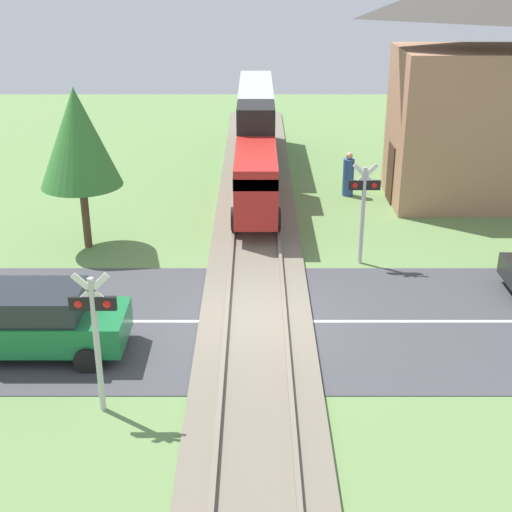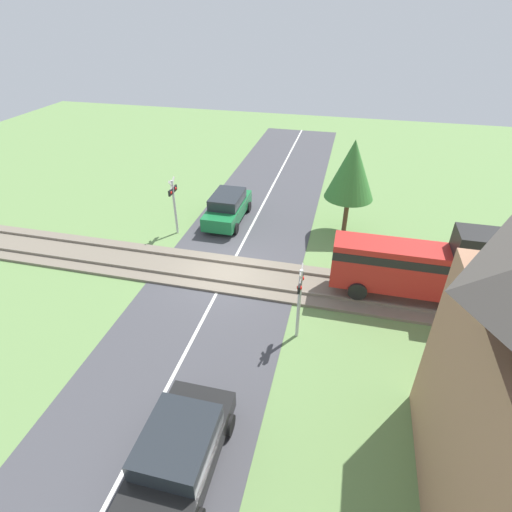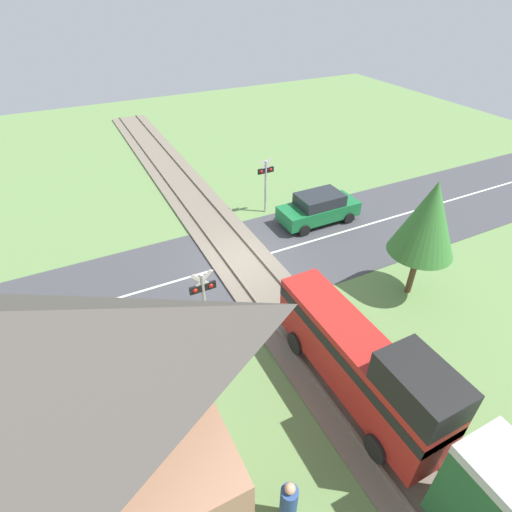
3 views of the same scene
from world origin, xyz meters
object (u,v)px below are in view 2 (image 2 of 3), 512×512
crossing_signal_east_approach (300,293)px  car_near_crossing (228,207)px  car_far_side (179,450)px  crossing_signal_west_approach (174,199)px  pedestrian_by_station (491,359)px

crossing_signal_east_approach → car_near_crossing: bearing=-147.8°
car_far_side → crossing_signal_west_approach: crossing_signal_west_approach is taller
car_near_crossing → crossing_signal_west_approach: (1.94, -2.20, 1.12)m
car_far_side → crossing_signal_west_approach: bearing=-156.5°
car_near_crossing → pedestrian_by_station: pedestrian_by_station is taller
car_near_crossing → pedestrian_by_station: (8.45, 11.33, -0.07)m
car_near_crossing → crossing_signal_east_approach: crossing_signal_east_approach is taller
crossing_signal_east_approach → pedestrian_by_station: (0.37, 6.26, -1.19)m
car_far_side → crossing_signal_east_approach: size_ratio=1.29×
crossing_signal_west_approach → crossing_signal_east_approach: size_ratio=1.00×
crossing_signal_east_approach → pedestrian_by_station: bearing=86.6°
car_near_crossing → crossing_signal_west_approach: bearing=-48.6°
car_near_crossing → pedestrian_by_station: bearing=53.3°
crossing_signal_west_approach → car_near_crossing: bearing=131.4°
car_far_side → pedestrian_by_station: bearing=121.6°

